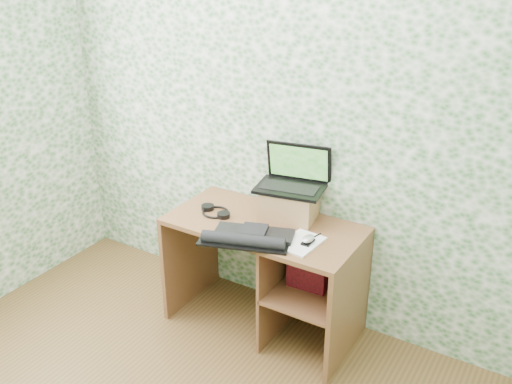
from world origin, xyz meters
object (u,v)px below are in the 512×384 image
Objects in this scene: desk at (277,262)px; keyboard at (249,237)px; riser at (289,204)px; laptop at (293,178)px; notepad at (301,243)px.

keyboard reaches higher than desk.
riser is at bearing 81.59° from desk.
riser is 0.17m from laptop.
notepad is at bearing -64.63° from laptop.
notepad is at bearing 6.34° from keyboard.
desk is 0.40m from keyboard.
laptop is (0.02, 0.16, 0.52)m from desk.
riser is 0.61× the size of keyboard.
riser is 1.20× the size of notepad.
desk is 2.67× the size of laptop.
notepad is (0.27, 0.13, -0.02)m from keyboard.
keyboard is at bearing -149.80° from notepad.
riser is at bearing -100.58° from laptop.
laptop reaches higher than desk.
laptop is at bearing 83.87° from desk.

